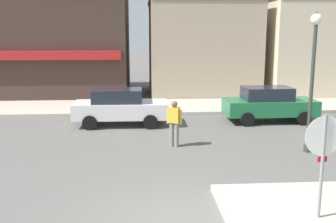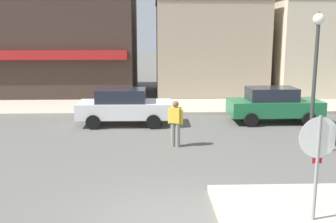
{
  "view_description": "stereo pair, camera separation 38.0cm",
  "coord_description": "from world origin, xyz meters",
  "px_view_note": "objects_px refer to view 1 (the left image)",
  "views": [
    {
      "loc": [
        -0.87,
        -7.38,
        3.84
      ],
      "look_at": [
        -0.04,
        4.5,
        1.5
      ],
      "focal_mm": 42.0,
      "sensor_mm": 36.0,
      "label": 1
    },
    {
      "loc": [
        -0.49,
        -7.4,
        3.84
      ],
      "look_at": [
        -0.04,
        4.5,
        1.5
      ],
      "focal_mm": 42.0,
      "sensor_mm": 36.0,
      "label": 2
    }
  ],
  "objects_px": {
    "parked_car_second": "(269,104)",
    "parked_car_nearest": "(120,106)",
    "stop_sign": "(323,153)",
    "pedestrian_crossing_near": "(174,122)",
    "lamp_post": "(313,63)"
  },
  "relations": [
    {
      "from": "stop_sign",
      "to": "parked_car_second",
      "type": "bearing_deg",
      "value": 77.76
    },
    {
      "from": "lamp_post",
      "to": "parked_car_second",
      "type": "bearing_deg",
      "value": 87.77
    },
    {
      "from": "stop_sign",
      "to": "parked_car_second",
      "type": "xyz_separation_m",
      "value": [
        2.08,
        9.59,
        -0.71
      ]
    },
    {
      "from": "lamp_post",
      "to": "parked_car_second",
      "type": "height_order",
      "value": "lamp_post"
    },
    {
      "from": "pedestrian_crossing_near",
      "to": "stop_sign",
      "type": "bearing_deg",
      "value": -67.25
    },
    {
      "from": "lamp_post",
      "to": "parked_car_second",
      "type": "distance_m",
      "value": 5.11
    },
    {
      "from": "parked_car_second",
      "to": "pedestrian_crossing_near",
      "type": "relative_size",
      "value": 2.5
    },
    {
      "from": "stop_sign",
      "to": "pedestrian_crossing_near",
      "type": "bearing_deg",
      "value": 112.75
    },
    {
      "from": "stop_sign",
      "to": "parked_car_second",
      "type": "relative_size",
      "value": 0.57
    },
    {
      "from": "parked_car_nearest",
      "to": "parked_car_second",
      "type": "relative_size",
      "value": 1.0
    },
    {
      "from": "parked_car_nearest",
      "to": "pedestrian_crossing_near",
      "type": "distance_m",
      "value": 4.04
    },
    {
      "from": "parked_car_second",
      "to": "stop_sign",
      "type": "bearing_deg",
      "value": -102.24
    },
    {
      "from": "parked_car_second",
      "to": "parked_car_nearest",
      "type": "bearing_deg",
      "value": -178.19
    },
    {
      "from": "lamp_post",
      "to": "pedestrian_crossing_near",
      "type": "distance_m",
      "value": 4.93
    },
    {
      "from": "stop_sign",
      "to": "parked_car_nearest",
      "type": "bearing_deg",
      "value": 115.62
    }
  ]
}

